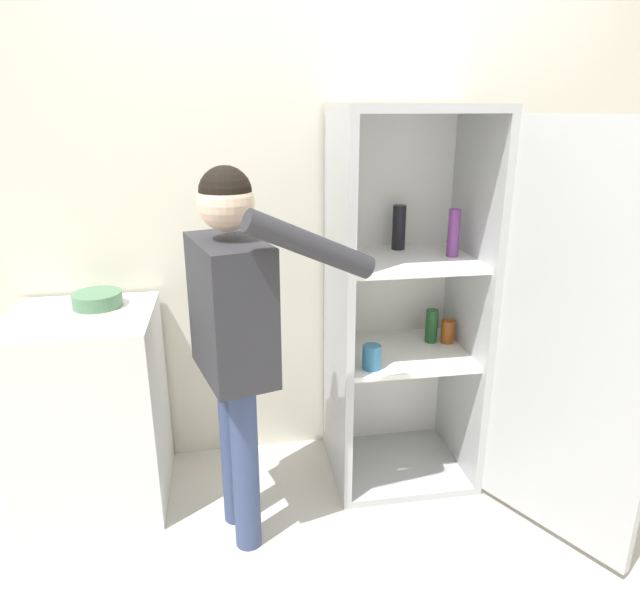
% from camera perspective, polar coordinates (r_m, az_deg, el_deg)
% --- Properties ---
extents(ground_plane, '(12.00, 12.00, 0.00)m').
position_cam_1_polar(ground_plane, '(2.48, 4.97, -25.85)').
color(ground_plane, beige).
extents(wall_back, '(7.00, 0.06, 2.55)m').
position_cam_1_polar(wall_back, '(2.77, 0.69, 9.00)').
color(wall_back, silver).
rests_on(wall_back, ground_plane).
extents(refrigerator, '(1.00, 1.14, 1.74)m').
position_cam_1_polar(refrigerator, '(2.60, 11.70, -1.33)').
color(refrigerator, '#B7BABC').
rests_on(refrigerator, ground_plane).
extents(person, '(0.69, 0.54, 1.54)m').
position_cam_1_polar(person, '(2.17, -8.59, -2.29)').
color(person, '#384770').
rests_on(person, ground_plane).
extents(counter, '(0.61, 0.56, 0.90)m').
position_cam_1_polar(counter, '(2.76, -21.93, -10.64)').
color(counter, white).
rests_on(counter, ground_plane).
extents(bowl, '(0.21, 0.21, 0.06)m').
position_cam_1_polar(bowl, '(2.65, -21.38, -0.37)').
color(bowl, '#517F5B').
rests_on(bowl, counter).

